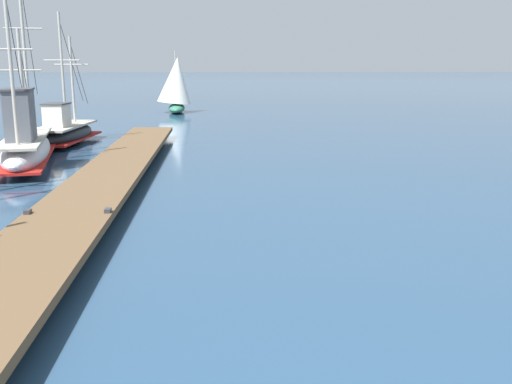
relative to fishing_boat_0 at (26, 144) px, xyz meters
The scene contains 4 objects.
floating_dock 5.05m from the fishing_boat_0, 46.70° to the right, with size 2.03×23.07×0.53m.
fishing_boat_0 is the anchor object (origin of this frame).
fishing_boat_3 5.38m from the fishing_boat_0, 91.68° to the left, with size 2.11×5.99×5.47m.
distant_sailboat 21.30m from the fishing_boat_0, 80.85° to the left, with size 2.73×4.66×4.21m.
Camera 1 is at (-2.98, -0.53, 3.45)m, focal length 40.90 mm.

